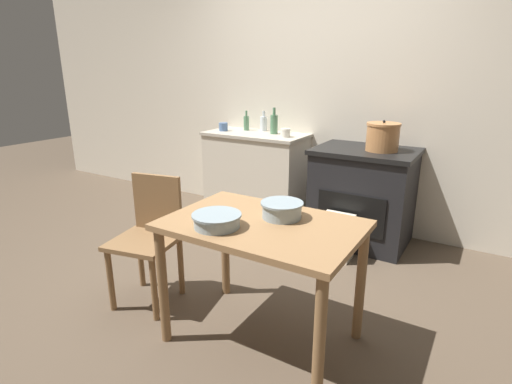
# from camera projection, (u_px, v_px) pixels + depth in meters

# --- Properties ---
(ground_plane) EXTENTS (14.00, 14.00, 0.00)m
(ground_plane) POSITION_uv_depth(u_px,v_px,m) (227.00, 280.00, 3.03)
(ground_plane) COLOR brown
(wall_back) EXTENTS (8.00, 0.07, 2.55)m
(wall_back) POSITION_uv_depth(u_px,v_px,m) (317.00, 95.00, 3.94)
(wall_back) COLOR beige
(wall_back) RESTS_ON ground_plane
(counter_cabinet) EXTENTS (1.05, 0.53, 0.90)m
(counter_cabinet) POSITION_uv_depth(u_px,v_px,m) (256.00, 175.00, 4.22)
(counter_cabinet) COLOR beige
(counter_cabinet) RESTS_ON ground_plane
(stove) EXTENTS (0.86, 0.67, 0.86)m
(stove) POSITION_uv_depth(u_px,v_px,m) (362.00, 196.00, 3.59)
(stove) COLOR black
(stove) RESTS_ON ground_plane
(work_table) EXTENTS (1.05, 0.70, 0.74)m
(work_table) POSITION_uv_depth(u_px,v_px,m) (262.00, 241.00, 2.19)
(work_table) COLOR #997047
(work_table) RESTS_ON ground_plane
(chair) EXTENTS (0.47, 0.47, 0.85)m
(chair) POSITION_uv_depth(u_px,v_px,m) (150.00, 235.00, 2.67)
(chair) COLOR olive
(chair) RESTS_ON ground_plane
(flour_sack) EXTENTS (0.25, 0.18, 0.38)m
(flour_sack) POSITION_uv_depth(u_px,v_px,m) (337.00, 237.00, 3.32)
(flour_sack) COLOR beige
(flour_sack) RESTS_ON ground_plane
(stock_pot) EXTENTS (0.28, 0.28, 0.26)m
(stock_pot) POSITION_uv_depth(u_px,v_px,m) (383.00, 137.00, 3.35)
(stock_pot) COLOR #B77A47
(stock_pot) RESTS_ON stove
(mixing_bowl_large) EXTENTS (0.24, 0.24, 0.09)m
(mixing_bowl_large) POSITION_uv_depth(u_px,v_px,m) (282.00, 209.00, 2.21)
(mixing_bowl_large) COLOR #93A8B2
(mixing_bowl_large) RESTS_ON work_table
(mixing_bowl_small) EXTENTS (0.26, 0.26, 0.07)m
(mixing_bowl_small) POSITION_uv_depth(u_px,v_px,m) (217.00, 220.00, 2.08)
(mixing_bowl_small) COLOR #93A8B2
(mixing_bowl_small) RESTS_ON work_table
(bottle_far_left) EXTENTS (0.06, 0.06, 0.21)m
(bottle_far_left) POSITION_uv_depth(u_px,v_px,m) (246.00, 123.00, 4.24)
(bottle_far_left) COLOR #517F5B
(bottle_far_left) RESTS_ON counter_cabinet
(bottle_left) EXTENTS (0.07, 0.07, 0.21)m
(bottle_left) POSITION_uv_depth(u_px,v_px,m) (264.00, 123.00, 4.20)
(bottle_left) COLOR silver
(bottle_left) RESTS_ON counter_cabinet
(bottle_mid_left) EXTENTS (0.07, 0.07, 0.26)m
(bottle_mid_left) POSITION_uv_depth(u_px,v_px,m) (274.00, 124.00, 4.00)
(bottle_mid_left) COLOR #517F5B
(bottle_mid_left) RESTS_ON counter_cabinet
(cup_center_left) EXTENTS (0.09, 0.09, 0.08)m
(cup_center_left) POSITION_uv_depth(u_px,v_px,m) (223.00, 127.00, 4.21)
(cup_center_left) COLOR #4C6B99
(cup_center_left) RESTS_ON counter_cabinet
(cup_center) EXTENTS (0.09, 0.09, 0.08)m
(cup_center) POSITION_uv_depth(u_px,v_px,m) (285.00, 133.00, 3.83)
(cup_center) COLOR silver
(cup_center) RESTS_ON counter_cabinet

